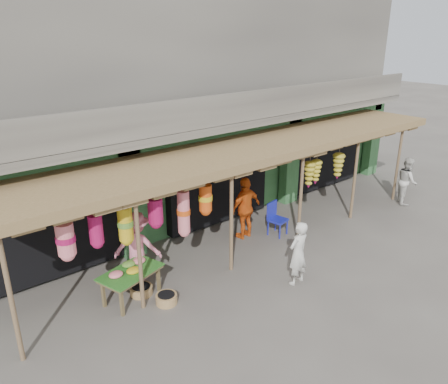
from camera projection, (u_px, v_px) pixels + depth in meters
ground at (268, 248)px, 12.00m from camera, size 80.00×80.00×0.00m
building at (167, 103)px, 14.32m from camera, size 16.40×6.80×7.00m
awning at (246, 153)px, 11.58m from camera, size 14.00×2.70×2.79m
flower_table at (130, 272)px, 9.58m from camera, size 1.53×1.15×0.82m
blue_chair at (275, 217)px, 12.66m from camera, size 0.56×0.56×0.98m
basket_left at (132, 274)px, 10.53m from camera, size 0.63×0.63×0.22m
basket_mid at (141, 290)px, 9.92m from camera, size 0.60×0.60×0.20m
basket_right at (166, 299)px, 9.58m from camera, size 0.52×0.52×0.22m
person_front at (298, 253)px, 10.13m from camera, size 0.60×0.42×1.57m
person_right at (407, 181)px, 14.84m from camera, size 0.99×0.98×1.62m
person_vendor at (246, 208)px, 12.36m from camera, size 1.08×0.50×1.81m
person_shopper at (137, 247)px, 10.24m from camera, size 1.28×1.21×1.74m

